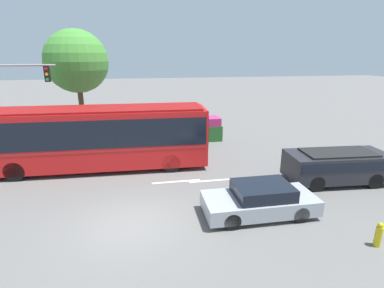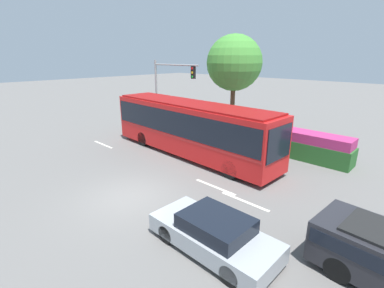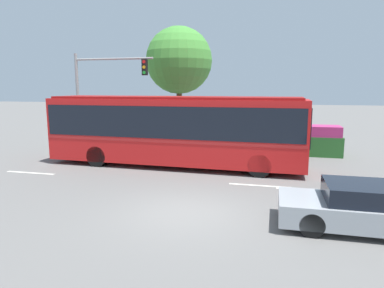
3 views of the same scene
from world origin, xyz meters
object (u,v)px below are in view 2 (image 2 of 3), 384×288
(street_tree_left, at_px, (234,63))
(sedan_foreground, at_px, (214,234))
(traffic_light_pole, at_px, (167,85))
(city_bus, at_px, (190,125))

(street_tree_left, bearing_deg, sedan_foreground, -56.08)
(traffic_light_pole, distance_m, street_tree_left, 5.68)
(sedan_foreground, bearing_deg, street_tree_left, -55.79)
(city_bus, height_order, traffic_light_pole, traffic_light_pole)
(city_bus, xyz_separation_m, traffic_light_pole, (-5.60, 3.06, 1.93))
(traffic_light_pole, relative_size, street_tree_left, 0.75)
(city_bus, relative_size, traffic_light_pole, 2.14)
(city_bus, distance_m, sedan_foreground, 9.40)
(city_bus, distance_m, street_tree_left, 7.79)
(sedan_foreground, relative_size, traffic_light_pole, 0.75)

